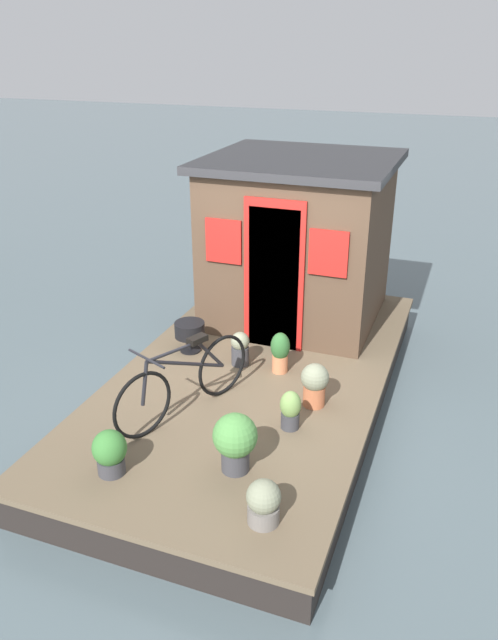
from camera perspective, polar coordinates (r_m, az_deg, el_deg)
name	(u,v)px	position (r m, az deg, el deg)	size (l,w,h in m)	color
ground_plane	(255,401)	(7.16, 0.56, -7.52)	(60.00, 60.00, 0.00)	#4C5B60
houseboat_deck	(255,385)	(7.05, 0.57, -6.07)	(5.43, 2.83, 0.42)	brown
houseboat_cabin	(299,239)	(7.94, 4.60, 7.43)	(2.16, 2.27, 2.08)	#4C3828
bicycle	(185,381)	(6.03, -5.96, -5.59)	(1.57, 0.75, 0.79)	black
potted_plant_thyme	(235,440)	(5.30, -1.29, -11.01)	(0.38, 0.38, 0.54)	#38383D
potted_plant_sage	(280,351)	(6.81, 2.90, -2.92)	(0.21, 0.21, 0.47)	#C6754C
potted_plant_fern	(110,452)	(5.45, -12.74, -11.80)	(0.29, 0.29, 0.41)	#38383D
potted_plant_rosemary	(315,383)	(6.23, 6.08, -5.83)	(0.28, 0.28, 0.46)	#B2603D
potted_plant_ivy	(264,502)	(4.88, 1.35, -16.48)	(0.27, 0.27, 0.38)	slate
potted_plant_geranium	(290,409)	(5.89, 3.85, -8.25)	(0.20, 0.20, 0.39)	#38383D
potted_plant_lavender	(240,348)	(6.96, -0.83, -2.62)	(0.21, 0.21, 0.40)	#38383D
charcoal_grill	(190,331)	(7.27, -5.50, -1.00)	(0.35, 0.35, 0.37)	black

